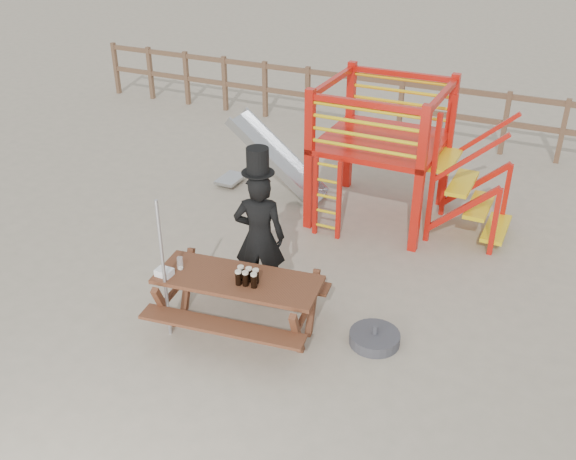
# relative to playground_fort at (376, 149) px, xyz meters

# --- Properties ---
(ground) EXTENTS (60.00, 60.00, 0.00)m
(ground) POSITION_rel_playground_fort_xyz_m (-0.12, -3.58, -1.07)
(ground) COLOR tan
(ground) RESTS_ON ground
(back_fence) EXTENTS (15.09, 0.09, 1.20)m
(back_fence) POSITION_rel_playground_fort_xyz_m (-0.12, 3.42, -0.34)
(back_fence) COLOR brown
(back_fence) RESTS_ON ground
(playground_fort) EXTENTS (4.71, 1.84, 2.10)m
(playground_fort) POSITION_rel_playground_fort_xyz_m (0.00, 0.00, 0.00)
(playground_fort) COLOR red
(playground_fort) RESTS_ON ground
(picnic_table) EXTENTS (1.99, 1.51, 0.71)m
(picnic_table) POSITION_rel_playground_fort_xyz_m (-0.41, -3.42, -0.62)
(picnic_table) COLOR brown
(picnic_table) RESTS_ON ground
(man_with_hat) EXTENTS (0.71, 0.58, 1.98)m
(man_with_hat) POSITION_rel_playground_fort_xyz_m (-0.51, -2.71, -0.19)
(man_with_hat) COLOR black
(man_with_hat) RESTS_ON ground
(metal_pole) EXTENTS (0.04, 0.04, 1.71)m
(metal_pole) POSITION_rel_playground_fort_xyz_m (-1.09, -3.83, -0.22)
(metal_pole) COLOR #B2B2B7
(metal_pole) RESTS_ON ground
(parasol_base) EXTENTS (0.57, 0.57, 0.24)m
(parasol_base) POSITION_rel_playground_fort_xyz_m (1.07, -2.98, -1.00)
(parasol_base) COLOR #3A3A3F
(parasol_base) RESTS_ON ground
(paper_bag) EXTENTS (0.18, 0.14, 0.08)m
(paper_bag) POSITION_rel_playground_fort_xyz_m (-1.17, -3.72, -0.32)
(paper_bag) COLOR white
(paper_bag) RESTS_ON picnic_table
(stout_pints) EXTENTS (0.27, 0.18, 0.17)m
(stout_pints) POSITION_rel_playground_fort_xyz_m (-0.26, -3.46, -0.27)
(stout_pints) COLOR black
(stout_pints) RESTS_ON picnic_table
(empty_glasses) EXTENTS (0.07, 0.07, 0.15)m
(empty_glasses) POSITION_rel_playground_fort_xyz_m (-1.09, -3.53, -0.29)
(empty_glasses) COLOR silver
(empty_glasses) RESTS_ON picnic_table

